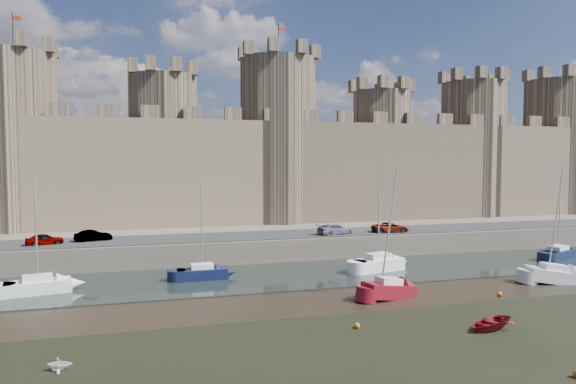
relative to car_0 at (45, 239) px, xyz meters
name	(u,v)px	position (x,y,z in m)	size (l,w,h in m)	color
ground	(467,368)	(26.49, -33.42, -3.11)	(160.00, 160.00, 0.00)	black
water_channel	(320,273)	(26.49, -9.42, -3.07)	(160.00, 12.00, 0.08)	black
quay	(249,220)	(26.49, 26.58, -1.86)	(160.00, 60.00, 2.50)	#4C443A
road	(292,234)	(26.49, 0.58, -0.56)	(160.00, 7.00, 0.10)	black
castle	(261,157)	(25.85, 14.58, 8.56)	(108.50, 11.00, 29.00)	#42382B
car_0	(45,239)	(0.00, 0.00, 0.00)	(1.45, 3.60, 1.23)	gray
car_1	(93,236)	(4.54, 1.24, 0.01)	(1.32, 3.79, 1.25)	gray
car_2	(335,229)	(31.31, -0.95, 0.04)	(1.82, 4.47, 1.30)	gray
car_3	(390,228)	(38.32, -1.04, 0.00)	(2.05, 4.44, 1.23)	gray
sailboat_0	(38,285)	(1.24, -10.46, -2.35)	(5.43, 2.99, 9.60)	silver
sailboat_1	(202,272)	(14.99, -9.03, -2.37)	(4.63, 1.87, 9.21)	black
sailboat_2	(378,263)	(32.47, -10.04, -2.24)	(5.56, 3.17, 11.30)	white
sailboat_3	(558,253)	(55.06, -9.44, -2.39)	(5.61, 3.80, 9.17)	black
sailboat_4	(389,288)	(28.94, -19.39, -2.34)	(4.80, 2.73, 10.56)	maroon
sailboat_5	(554,274)	(45.89, -18.70, -2.35)	(5.31, 3.10, 10.77)	silver
dinghy_3	(59,364)	(5.48, -27.90, -2.76)	(1.15, 0.70, 1.33)	white
dinghy_4	(489,325)	(31.67, -28.33, -2.77)	(2.38, 0.69, 3.34)	maroon
buoy_1	(357,326)	(23.42, -25.79, -2.92)	(0.39, 0.39, 0.39)	orange
buoy_3	(500,294)	(37.93, -21.42, -2.92)	(0.40, 0.40, 0.40)	orange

